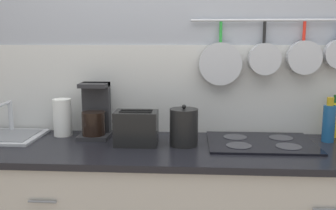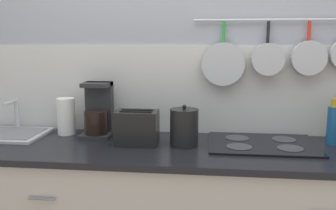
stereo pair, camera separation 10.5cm
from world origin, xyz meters
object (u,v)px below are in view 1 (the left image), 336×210
(kettle, at_px, (183,127))
(coffee_maker, at_px, (95,115))
(bottle_vinegar, at_px, (329,122))
(paper_towel_roll, at_px, (62,117))
(toaster, at_px, (136,128))
(bottle_olive_oil, at_px, (334,119))

(kettle, bearing_deg, coffee_maker, 163.95)
(coffee_maker, relative_size, bottle_vinegar, 1.27)
(paper_towel_roll, height_order, kettle, kettle)
(toaster, xyz_separation_m, bottle_olive_oil, (1.16, 0.24, 0.02))
(coffee_maker, xyz_separation_m, toaster, (0.27, -0.16, -0.04))
(bottle_vinegar, distance_m, bottle_olive_oil, 0.13)
(paper_towel_roll, height_order, coffee_maker, coffee_maker)
(toaster, height_order, kettle, kettle)
(bottle_vinegar, height_order, bottle_olive_oil, same)
(paper_towel_roll, height_order, bottle_vinegar, bottle_vinegar)
(kettle, relative_size, bottle_vinegar, 0.89)
(paper_towel_roll, height_order, toaster, paper_towel_roll)
(kettle, distance_m, bottle_olive_oil, 0.93)
(paper_towel_roll, relative_size, coffee_maker, 0.69)
(toaster, xyz_separation_m, kettle, (0.26, 0.01, 0.01))
(paper_towel_roll, xyz_separation_m, kettle, (0.74, -0.17, -0.01))
(coffee_maker, distance_m, toaster, 0.32)
(kettle, xyz_separation_m, bottle_vinegar, (0.83, 0.13, 0.01))
(paper_towel_roll, distance_m, kettle, 0.76)
(coffee_maker, distance_m, bottle_vinegar, 1.36)
(coffee_maker, height_order, toaster, coffee_maker)
(bottle_olive_oil, bearing_deg, toaster, -168.16)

